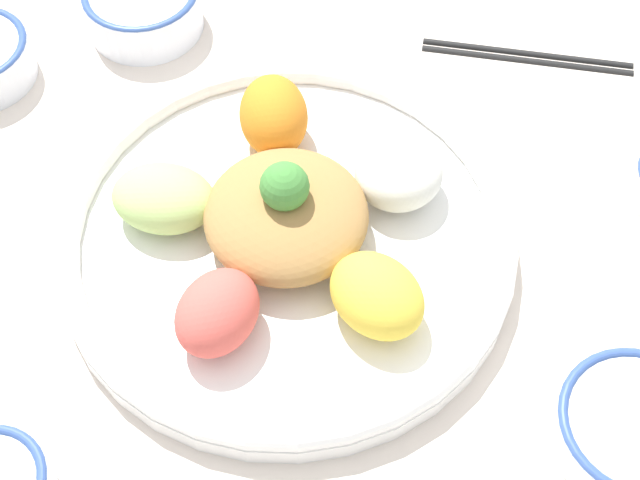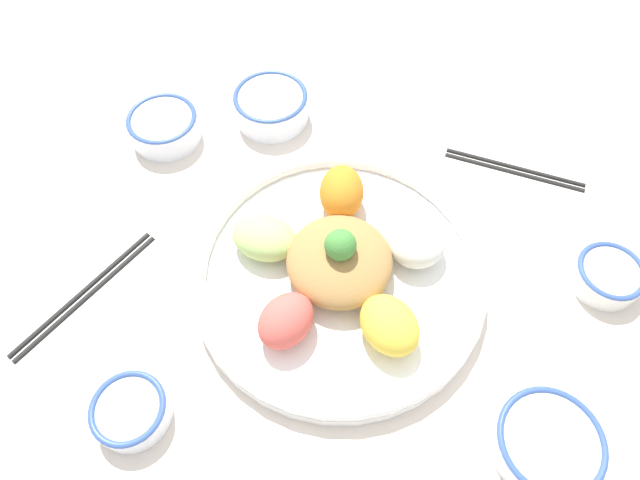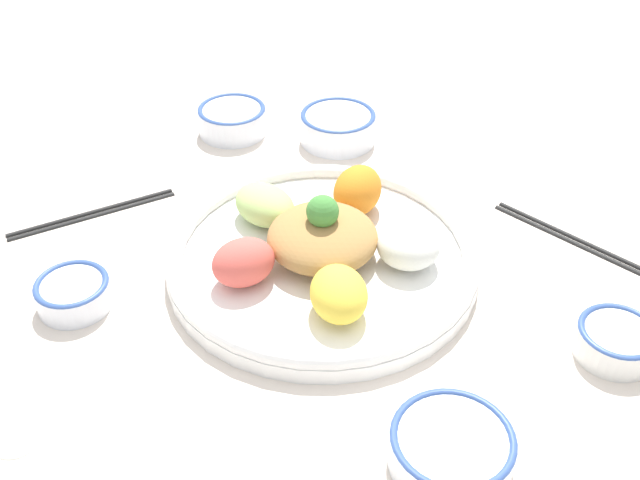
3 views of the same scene
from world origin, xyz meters
name	(u,v)px [view 2 (image 2 of 3)]	position (x,y,z in m)	size (l,w,h in m)	color
ground_plane	(348,256)	(0.00, 0.00, 0.00)	(2.40, 2.40, 0.00)	silver
salad_platter	(339,268)	(-0.03, -0.02, 0.03)	(0.38, 0.38, 0.10)	white
sauce_bowl_red	(547,443)	(0.01, -0.32, 0.02)	(0.12, 0.12, 0.04)	white
rice_bowl_blue	(608,275)	(0.23, -0.24, 0.02)	(0.09, 0.09, 0.04)	white
sauce_bowl_dark	(271,105)	(0.07, 0.27, 0.03)	(0.11, 0.11, 0.05)	white
rice_bowl_plain	(131,411)	(-0.32, -0.01, 0.02)	(0.08, 0.08, 0.03)	white
sauce_bowl_far	(164,126)	(-0.08, 0.34, 0.02)	(0.10, 0.10, 0.04)	white
chopsticks_pair_near	(514,169)	(0.29, -0.04, 0.00)	(0.12, 0.18, 0.01)	black
chopsticks_pair_far	(85,293)	(-0.30, 0.17, 0.00)	(0.22, 0.07, 0.01)	black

